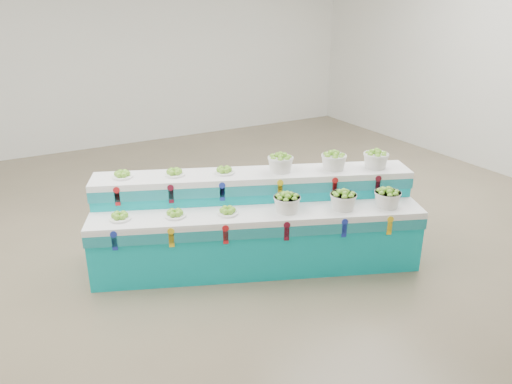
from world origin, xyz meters
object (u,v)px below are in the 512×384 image
Objects in this scene: basket_lower_left at (287,202)px; plate_upper_mid at (174,172)px; basket_upper_right at (376,159)px; display_stand at (256,222)px.

basket_lower_left is 1.30m from plate_upper_mid.
display_stand is at bearing 166.91° from basket_upper_right.
basket_upper_right reaches higher than plate_upper_mid.
basket_upper_right is (1.21, -0.00, 0.30)m from basket_lower_left.
display_stand is at bearing 121.84° from basket_lower_left.
plate_upper_mid is at bearing 157.98° from basket_upper_right.
display_stand reaches higher than basket_lower_left.
basket_lower_left is 1.00× the size of basket_upper_right.
plate_upper_mid reaches higher than display_stand.
basket_lower_left is 1.29× the size of plate_upper_mid.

